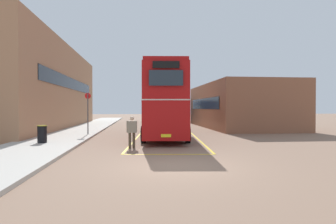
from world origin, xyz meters
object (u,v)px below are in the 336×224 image
at_px(double_decker_bus, 165,101).
at_px(bus_stop_sign, 88,110).
at_px(single_deck_bus, 169,111).
at_px(pedestrian_boarding, 132,130).
at_px(litter_bin, 42,134).

bearing_deg(double_decker_bus, bus_stop_sign, 166.88).
relative_size(single_deck_bus, pedestrian_boarding, 5.48).
height_order(double_decker_bus, bus_stop_sign, double_decker_bus).
distance_m(double_decker_bus, single_deck_bus, 19.40).
bearing_deg(bus_stop_sign, single_deck_bus, 66.43).
bearing_deg(litter_bin, pedestrian_boarding, -18.63).
distance_m(pedestrian_boarding, bus_stop_sign, 7.31).
bearing_deg(single_deck_bus, bus_stop_sign, -113.57).
height_order(pedestrian_boarding, bus_stop_sign, bus_stop_sign).
distance_m(single_deck_bus, bus_stop_sign, 19.59).
bearing_deg(litter_bin, single_deck_bus, 67.41).
height_order(single_deck_bus, pedestrian_boarding, single_deck_bus).
distance_m(double_decker_bus, bus_stop_sign, 5.69).
relative_size(double_decker_bus, bus_stop_sign, 3.53).
bearing_deg(bus_stop_sign, double_decker_bus, -13.12).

